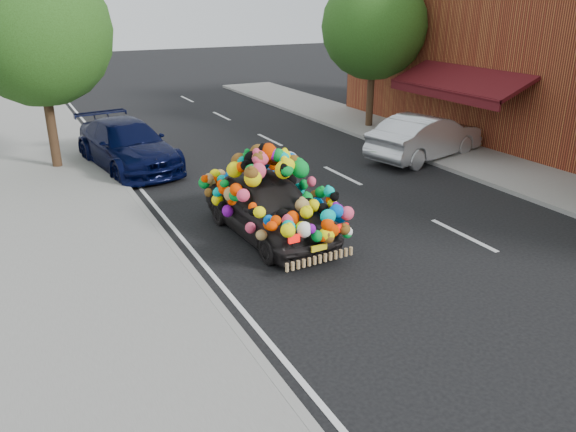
# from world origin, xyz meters

# --- Properties ---
(ground) EXTENTS (100.00, 100.00, 0.00)m
(ground) POSITION_xyz_m (0.00, 0.00, 0.00)
(ground) COLOR black
(ground) RESTS_ON ground
(sidewalk) EXTENTS (4.00, 60.00, 0.12)m
(sidewalk) POSITION_xyz_m (-4.30, 0.00, 0.06)
(sidewalk) COLOR gray
(sidewalk) RESTS_ON ground
(kerb) EXTENTS (0.15, 60.00, 0.13)m
(kerb) POSITION_xyz_m (-2.35, 0.00, 0.07)
(kerb) COLOR gray
(kerb) RESTS_ON ground
(footpath_far) EXTENTS (3.00, 40.00, 0.12)m
(footpath_far) POSITION_xyz_m (8.20, 3.00, 0.06)
(footpath_far) COLOR gray
(footpath_far) RESTS_ON ground
(lane_markings) EXTENTS (6.00, 50.00, 0.01)m
(lane_markings) POSITION_xyz_m (3.60, 0.00, 0.01)
(lane_markings) COLOR silver
(lane_markings) RESTS_ON ground
(tree_near_sidewalk) EXTENTS (4.20, 4.20, 6.13)m
(tree_near_sidewalk) POSITION_xyz_m (-3.80, 9.50, 4.02)
(tree_near_sidewalk) COLOR #332114
(tree_near_sidewalk) RESTS_ON ground
(tree_far_b) EXTENTS (4.00, 4.00, 5.90)m
(tree_far_b) POSITION_xyz_m (8.00, 10.00, 3.89)
(tree_far_b) COLOR #332114
(tree_far_b) RESTS_ON ground
(plush_art_car) EXTENTS (2.19, 4.31, 2.02)m
(plush_art_car) POSITION_xyz_m (-0.22, 2.00, 1.03)
(plush_art_car) COLOR black
(plush_art_car) RESTS_ON ground
(navy_sedan) EXTENTS (2.71, 5.17, 1.43)m
(navy_sedan) POSITION_xyz_m (-1.80, 8.74, 0.71)
(navy_sedan) COLOR black
(navy_sedan) RESTS_ON ground
(silver_hatchback) EXTENTS (4.58, 2.51, 1.43)m
(silver_hatchback) POSITION_xyz_m (7.00, 5.41, 0.72)
(silver_hatchback) COLOR #B8BBC0
(silver_hatchback) RESTS_ON ground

